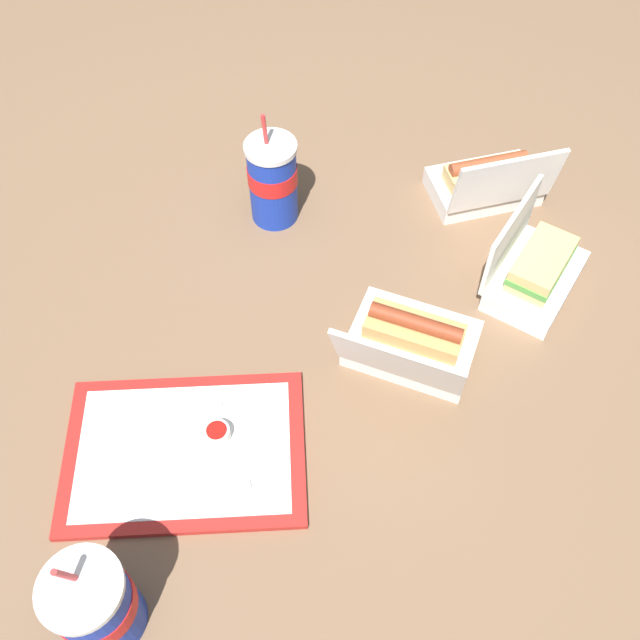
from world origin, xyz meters
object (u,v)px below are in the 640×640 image
(clamshell_hotdog_center, at_px, (487,182))
(soda_cup_corner, at_px, (96,604))
(food_tray, at_px, (185,451))
(clamshell_sandwich_front, at_px, (534,270))
(ketchup_cup, at_px, (217,433))
(soda_cup_left, at_px, (273,180))
(plastic_fork, at_px, (214,490))
(clamshell_hotdog_back, at_px, (411,342))

(clamshell_hotdog_center, height_order, soda_cup_corner, soda_cup_corner)
(food_tray, xyz_separation_m, soda_cup_corner, (0.13, 0.22, 0.08))
(clamshell_sandwich_front, height_order, soda_cup_corner, soda_cup_corner)
(food_tray, height_order, clamshell_hotdog_center, clamshell_hotdog_center)
(ketchup_cup, height_order, soda_cup_left, soda_cup_left)
(clamshell_sandwich_front, relative_size, soda_cup_left, 1.00)
(plastic_fork, relative_size, clamshell_hotdog_back, 0.38)
(ketchup_cup, xyz_separation_m, soda_cup_left, (-0.18, -0.46, 0.07))
(ketchup_cup, xyz_separation_m, soda_cup_corner, (0.18, 0.23, 0.05))
(food_tray, xyz_separation_m, soda_cup_left, (-0.23, -0.47, 0.09))
(ketchup_cup, bearing_deg, soda_cup_corner, 51.81)
(plastic_fork, xyz_separation_m, clamshell_hotdog_center, (-0.61, -0.50, 0.02))
(soda_cup_corner, bearing_deg, soda_cup_left, -117.48)
(plastic_fork, xyz_separation_m, clamshell_sandwich_front, (-0.61, -0.27, 0.03))
(food_tray, relative_size, soda_cup_left, 1.74)
(clamshell_sandwich_front, bearing_deg, clamshell_hotdog_center, -89.84)
(food_tray, xyz_separation_m, ketchup_cup, (-0.05, -0.01, 0.02))
(clamshell_sandwich_front, bearing_deg, ketchup_cup, 16.97)
(clamshell_hotdog_center, bearing_deg, soda_cup_corner, 39.77)
(food_tray, bearing_deg, clamshell_hotdog_back, -166.46)
(food_tray, relative_size, plastic_fork, 3.72)
(clamshell_hotdog_back, relative_size, soda_cup_left, 1.22)
(clamshell_hotdog_center, bearing_deg, food_tray, 33.14)
(ketchup_cup, distance_m, clamshell_hotdog_center, 0.72)
(ketchup_cup, height_order, plastic_fork, ketchup_cup)
(clamshell_sandwich_front, bearing_deg, food_tray, 16.32)
(clamshell_hotdog_back, xyz_separation_m, soda_cup_left, (0.16, -0.37, 0.05))
(clamshell_hotdog_center, bearing_deg, clamshell_hotdog_back, 51.98)
(food_tray, height_order, soda_cup_left, soda_cup_left)
(ketchup_cup, relative_size, soda_cup_corner, 0.18)
(plastic_fork, bearing_deg, clamshell_hotdog_center, -138.73)
(clamshell_hotdog_back, bearing_deg, plastic_fork, 25.70)
(plastic_fork, bearing_deg, food_tray, -63.34)
(plastic_fork, bearing_deg, soda_cup_corner, 43.82)
(clamshell_hotdog_center, distance_m, soda_cup_left, 0.42)
(food_tray, bearing_deg, clamshell_sandwich_front, -163.68)
(clamshell_sandwich_front, height_order, clamshell_hotdog_center, same)
(food_tray, distance_m, ketchup_cup, 0.06)
(clamshell_hotdog_back, distance_m, soda_cup_left, 0.41)
(food_tray, xyz_separation_m, clamshell_hotdog_back, (-0.39, -0.09, 0.03))
(clamshell_hotdog_center, height_order, soda_cup_left, soda_cup_left)
(ketchup_cup, xyz_separation_m, clamshell_hotdog_back, (-0.34, -0.09, 0.01))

